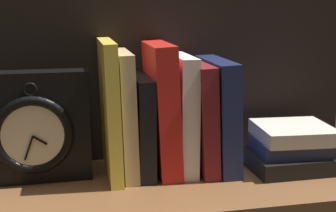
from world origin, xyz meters
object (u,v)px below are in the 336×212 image
Objects in this scene: framed_clock at (33,128)px; book_stack_side at (294,148)px; book_black_skeptic at (142,125)px; book_navy_bierce at (218,114)px; book_yellow_seinlanguage at (110,109)px; book_red_requiem at (162,109)px; book_tan_shortstories at (125,114)px; book_white_catcher at (182,114)px; book_maroon_dawkins at (199,116)px.

framed_clock is 49.02cm from book_stack_side.
book_black_skeptic is 0.87× the size of book_navy_bierce.
book_yellow_seinlanguage is 9.62cm from book_red_requiem.
book_black_skeptic is (3.08, 0.00, -2.30)cm from book_tan_shortstories.
book_white_catcher is 1.07× the size of book_maroon_dawkins.
book_maroon_dawkins is 1.15× the size of book_stack_side.
book_black_skeptic is at bearing 0.91° from framed_clock.
book_white_catcher is at bearing 0.65° from framed_clock.
framed_clock is at bearing -178.92° from book_tan_shortstories.
book_red_requiem is at bearing -0.00° from book_black_skeptic.
book_black_skeptic is 29.85cm from book_stack_side.
book_yellow_seinlanguage reaches higher than framed_clock.
book_black_skeptic is 19.42cm from framed_clock.
framed_clock reaches higher than book_black_skeptic.
book_yellow_seinlanguage is 1.03× the size of book_red_requiem.
book_red_requiem is 11.13cm from book_navy_bierce.
book_yellow_seinlanguage reaches higher than book_navy_bierce.
book_tan_shortstories is 10.77cm from book_white_catcher.
book_tan_shortstories is at bearing 180.00° from book_maroon_dawkins.
book_maroon_dawkins is at bearing 0.00° from book_red_requiem.
book_maroon_dawkins is 30.51cm from framed_clock.
book_red_requiem is (9.61, -0.00, -0.34)cm from book_yellow_seinlanguage.
book_tan_shortstories reaches higher than book_black_skeptic.
book_white_catcher reaches higher than book_navy_bierce.
book_white_catcher is at bearing 180.00° from book_navy_bierce.
framed_clock is (-13.57, -0.31, -2.68)cm from book_yellow_seinlanguage.
book_navy_bierce reaches higher than book_black_skeptic.
book_tan_shortstories is at bearing 180.00° from book_red_requiem.
book_white_catcher is (13.52, 0.00, -1.47)cm from book_yellow_seinlanguage.
book_black_skeptic is 4.79cm from book_red_requiem.
book_tan_shortstories reaches higher than book_navy_bierce.
framed_clock reaches higher than book_stack_side.
book_red_requiem is 1.22× the size of framed_clock.
book_white_catcher is 1.23× the size of book_stack_side.
book_yellow_seinlanguage reaches higher than book_tan_shortstories.
book_maroon_dawkins is at bearing 0.58° from framed_clock.
book_tan_shortstories is at bearing 180.00° from book_white_catcher.
book_maroon_dawkins is (14.18, 0.00, -1.22)cm from book_tan_shortstories.
book_red_requiem reaches higher than book_black_skeptic.
book_tan_shortstories is at bearing 180.00° from book_black_skeptic.
book_white_catcher is at bearing 180.00° from book_maroon_dawkins.
book_navy_bierce is at bearing 0.00° from book_tan_shortstories.
book_stack_side is at bearing -15.24° from book_navy_bierce.
book_white_catcher is at bearing 0.00° from book_red_requiem.
book_white_catcher is (3.91, 0.00, -1.14)cm from book_red_requiem.
book_tan_shortstories is 33.30cm from book_stack_side.
book_tan_shortstories is 14.23cm from book_maroon_dawkins.
book_stack_side is (18.04, -3.91, -6.26)cm from book_maroon_dawkins.
book_navy_bierce is 1.18× the size of book_stack_side.
book_red_requiem is at bearing -0.00° from book_tan_shortstories.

